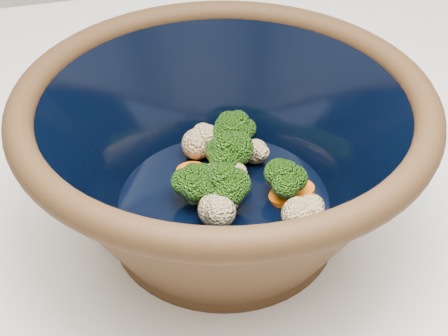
% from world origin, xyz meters
% --- Properties ---
extents(mixing_bowl, '(0.42, 0.42, 0.16)m').
position_xyz_m(mixing_bowl, '(-0.09, 0.01, 0.99)').
color(mixing_bowl, black).
rests_on(mixing_bowl, counter).
extents(vegetable_pile, '(0.14, 0.17, 0.06)m').
position_xyz_m(vegetable_pile, '(-0.07, 0.03, 0.96)').
color(vegetable_pile, '#608442').
rests_on(vegetable_pile, mixing_bowl).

